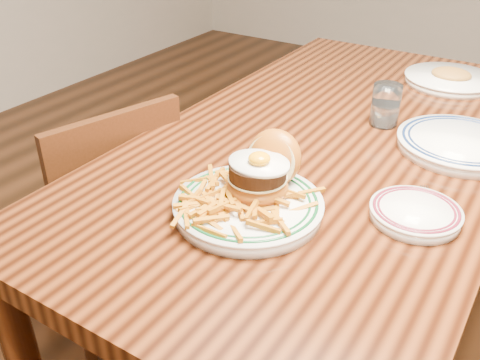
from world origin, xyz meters
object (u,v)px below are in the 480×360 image
Objects in this scene: table at (332,167)px; side_plate at (416,212)px; chair_left at (109,223)px; main_plate at (253,192)px.

side_plate reaches higher than table.
chair_left is at bearing -154.07° from side_plate.
chair_left reaches higher than side_plate.
side_plate is (0.28, -0.26, 0.10)m from table.
table is 0.67m from chair_left.
side_plate is at bearing 24.26° from main_plate.
main_plate reaches higher than chair_left.
table is 5.26× the size of main_plate.
main_plate is at bearing 4.27° from chair_left.
chair_left is at bearing 166.75° from main_plate.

